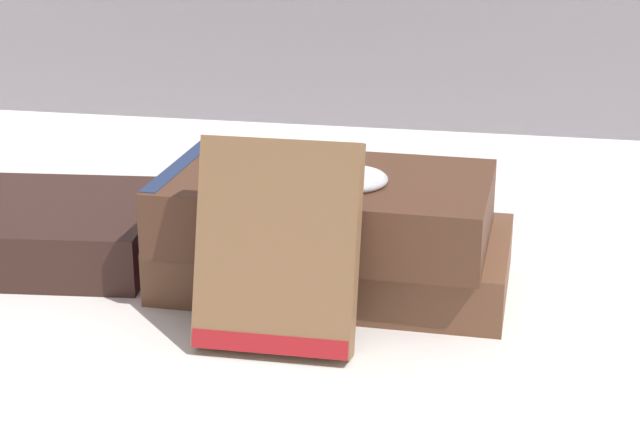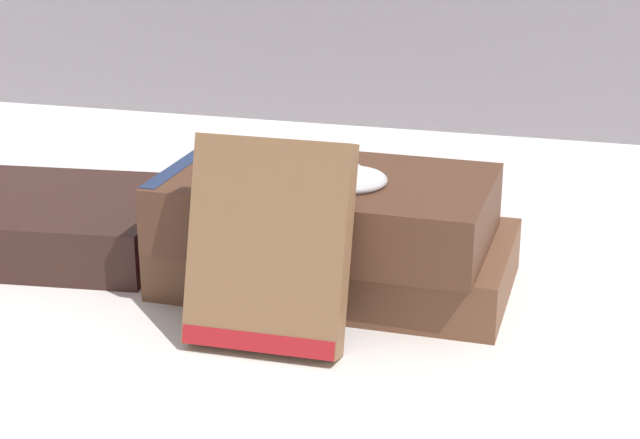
# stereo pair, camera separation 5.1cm
# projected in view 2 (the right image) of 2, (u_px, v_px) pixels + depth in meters

# --- Properties ---
(ground_plane) EXTENTS (3.00, 3.00, 0.00)m
(ground_plane) POSITION_uv_depth(u_px,v_px,m) (261.00, 282.00, 0.78)
(ground_plane) COLOR silver
(book_flat_bottom) EXTENTS (0.25, 0.14, 0.04)m
(book_flat_bottom) POSITION_uv_depth(u_px,v_px,m) (330.00, 258.00, 0.78)
(book_flat_bottom) COLOR brown
(book_flat_bottom) RESTS_ON ground_plane
(book_flat_top) EXTENTS (0.23, 0.14, 0.05)m
(book_flat_top) POSITION_uv_depth(u_px,v_px,m) (320.00, 205.00, 0.76)
(book_flat_top) COLOR #4C2D1E
(book_flat_top) RESTS_ON book_flat_bottom
(book_side_left) EXTENTS (0.27, 0.18, 0.04)m
(book_side_left) POSITION_uv_depth(u_px,v_px,m) (2.00, 220.00, 0.85)
(book_side_left) COLOR #331E19
(book_side_left) RESTS_ON ground_plane
(book_leaning_front) EXTENTS (0.10, 0.06, 0.13)m
(book_leaning_front) POSITION_uv_depth(u_px,v_px,m) (269.00, 253.00, 0.67)
(book_leaning_front) COLOR brown
(book_leaning_front) RESTS_ON ground_plane
(pocket_watch) EXTENTS (0.05, 0.06, 0.01)m
(pocket_watch) POSITION_uv_depth(u_px,v_px,m) (348.00, 180.00, 0.73)
(pocket_watch) COLOR silver
(pocket_watch) RESTS_ON book_flat_top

